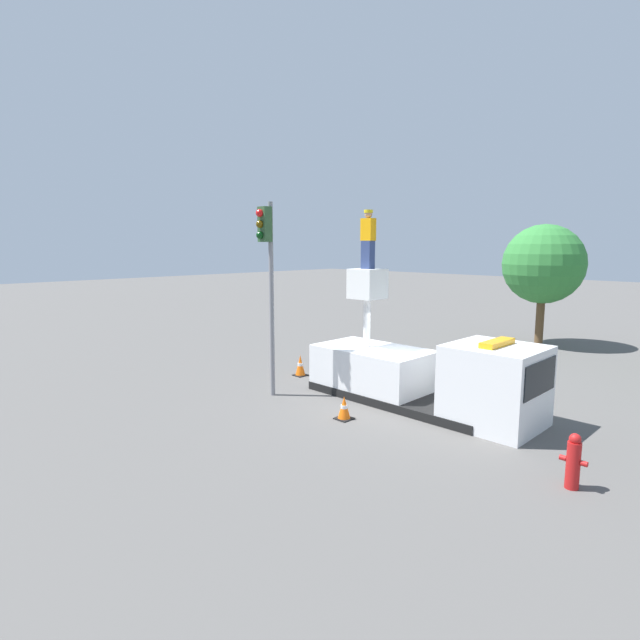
{
  "coord_description": "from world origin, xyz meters",
  "views": [
    {
      "loc": [
        8.3,
        -11.7,
        4.52
      ],
      "look_at": [
        -2.24,
        -1.15,
        2.29
      ],
      "focal_mm": 28.0,
      "sensor_mm": 36.0,
      "label": 1
    }
  ],
  "objects_px": {
    "fire_hydrant": "(573,461)",
    "traffic_cone_rear": "(300,366)",
    "traffic_light_pole": "(267,261)",
    "tree_right_bg": "(543,264)",
    "bucket_truck": "(420,376)",
    "worker": "(368,239)",
    "traffic_cone_curbside": "(344,408)"
  },
  "relations": [
    {
      "from": "fire_hydrant",
      "to": "tree_right_bg",
      "type": "relative_size",
      "value": 0.2
    },
    {
      "from": "traffic_cone_rear",
      "to": "traffic_cone_curbside",
      "type": "relative_size",
      "value": 1.19
    },
    {
      "from": "worker",
      "to": "traffic_cone_curbside",
      "type": "xyz_separation_m",
      "value": [
        1.21,
        -2.35,
        -4.41
      ]
    },
    {
      "from": "bucket_truck",
      "to": "worker",
      "type": "xyz_separation_m",
      "value": [
        -1.96,
        0.0,
        3.84
      ]
    },
    {
      "from": "tree_right_bg",
      "to": "traffic_cone_curbside",
      "type": "bearing_deg",
      "value": -88.55
    },
    {
      "from": "fire_hydrant",
      "to": "worker",
      "type": "bearing_deg",
      "value": 162.63
    },
    {
      "from": "traffic_light_pole",
      "to": "traffic_cone_curbside",
      "type": "height_order",
      "value": "traffic_light_pole"
    },
    {
      "from": "traffic_light_pole",
      "to": "traffic_cone_rear",
      "type": "distance_m",
      "value": 4.5
    },
    {
      "from": "worker",
      "to": "traffic_light_pole",
      "type": "relative_size",
      "value": 0.3
    },
    {
      "from": "traffic_cone_curbside",
      "to": "tree_right_bg",
      "type": "distance_m",
      "value": 14.08
    },
    {
      "from": "worker",
      "to": "traffic_light_pole",
      "type": "xyz_separation_m",
      "value": [
        -1.78,
        -2.43,
        -0.63
      ]
    },
    {
      "from": "fire_hydrant",
      "to": "traffic_cone_rear",
      "type": "xyz_separation_m",
      "value": [
        -9.64,
        1.97,
        -0.18
      ]
    },
    {
      "from": "bucket_truck",
      "to": "traffic_cone_rear",
      "type": "relative_size",
      "value": 9.23
    },
    {
      "from": "traffic_light_pole",
      "to": "bucket_truck",
      "type": "bearing_deg",
      "value": 33.02
    },
    {
      "from": "worker",
      "to": "fire_hydrant",
      "type": "height_order",
      "value": "worker"
    },
    {
      "from": "bucket_truck",
      "to": "tree_right_bg",
      "type": "relative_size",
      "value": 1.24
    },
    {
      "from": "traffic_cone_rear",
      "to": "traffic_cone_curbside",
      "type": "bearing_deg",
      "value": -28.42
    },
    {
      "from": "fire_hydrant",
      "to": "traffic_cone_curbside",
      "type": "bearing_deg",
      "value": -177.65
    },
    {
      "from": "worker",
      "to": "traffic_light_pole",
      "type": "bearing_deg",
      "value": -126.2
    },
    {
      "from": "worker",
      "to": "fire_hydrant",
      "type": "relative_size",
      "value": 1.63
    },
    {
      "from": "traffic_cone_rear",
      "to": "fire_hydrant",
      "type": "bearing_deg",
      "value": -11.57
    },
    {
      "from": "fire_hydrant",
      "to": "traffic_cone_rear",
      "type": "distance_m",
      "value": 9.84
    },
    {
      "from": "worker",
      "to": "fire_hydrant",
      "type": "xyz_separation_m",
      "value": [
        6.77,
        -2.12,
        -4.17
      ]
    },
    {
      "from": "traffic_light_pole",
      "to": "traffic_cone_curbside",
      "type": "xyz_separation_m",
      "value": [
        2.98,
        0.08,
        -3.78
      ]
    },
    {
      "from": "bucket_truck",
      "to": "worker",
      "type": "distance_m",
      "value": 4.31
    },
    {
      "from": "bucket_truck",
      "to": "traffic_light_pole",
      "type": "height_order",
      "value": "traffic_light_pole"
    },
    {
      "from": "bucket_truck",
      "to": "tree_right_bg",
      "type": "xyz_separation_m",
      "value": [
        -1.1,
        11.31,
        2.82
      ]
    },
    {
      "from": "traffic_light_pole",
      "to": "tree_right_bg",
      "type": "distance_m",
      "value": 14.0
    },
    {
      "from": "worker",
      "to": "fire_hydrant",
      "type": "distance_m",
      "value": 8.23
    },
    {
      "from": "bucket_truck",
      "to": "tree_right_bg",
      "type": "bearing_deg",
      "value": 95.56
    },
    {
      "from": "bucket_truck",
      "to": "fire_hydrant",
      "type": "relative_size",
      "value": 6.3
    },
    {
      "from": "traffic_light_pole",
      "to": "fire_hydrant",
      "type": "bearing_deg",
      "value": 2.08
    }
  ]
}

